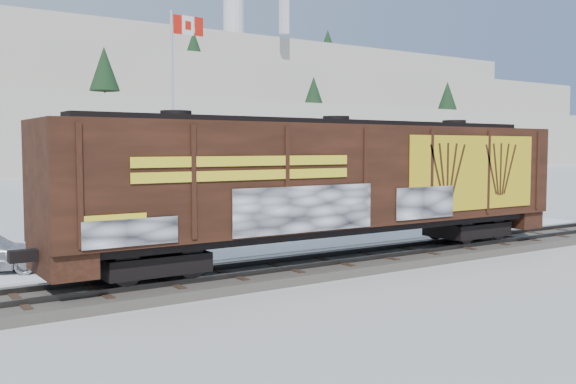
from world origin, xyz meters
TOP-DOWN VIEW (x-y plane):
  - ground at (0.00, 0.00)m, footprint 500.00×500.00m
  - rail_track at (0.00, 0.00)m, footprint 50.00×3.40m
  - parking_strip at (0.00, 7.50)m, footprint 40.00×8.00m
  - hopper_railcar at (0.29, -0.01)m, footprint 19.54×3.06m
  - flagpole at (0.88, 14.54)m, footprint 2.30×0.90m
  - car_white at (2.25, 8.16)m, footprint 4.91×1.96m
  - car_dark at (7.08, 8.13)m, footprint 5.17×2.48m

SIDE VIEW (x-z plane):
  - ground at x=0.00m, z-range 0.00..0.00m
  - parking_strip at x=0.00m, z-range 0.00..0.03m
  - rail_track at x=0.00m, z-range -0.07..0.36m
  - car_dark at x=7.08m, z-range 0.03..1.48m
  - car_white at x=2.25m, z-range 0.03..1.62m
  - hopper_railcar at x=0.29m, z-range 0.70..5.35m
  - flagpole at x=0.88m, z-range -1.49..9.83m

